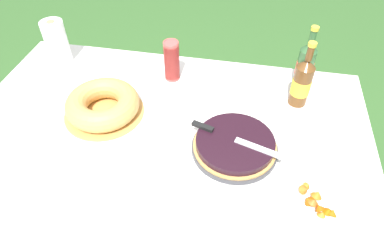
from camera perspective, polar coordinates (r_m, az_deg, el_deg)
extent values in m
plane|color=#335B28|center=(1.98, -4.01, -17.83)|extent=(16.00, 16.00, 0.00)
cube|color=#A87A47|center=(1.40, -5.40, -4.14)|extent=(1.69, 1.21, 0.03)
cylinder|color=#A87A47|center=(2.28, -20.55, 2.94)|extent=(0.06, 0.06, 0.68)
cylinder|color=#A87A47|center=(2.06, 21.24, -2.55)|extent=(0.06, 0.06, 0.68)
cube|color=white|center=(1.39, -5.46, -3.58)|extent=(1.70, 1.22, 0.00)
cube|color=white|center=(1.87, -0.48, 8.95)|extent=(1.70, 0.00, 0.10)
cube|color=white|center=(1.49, 28.44, -9.13)|extent=(0.00, 1.22, 0.10)
cylinder|color=#38383D|center=(1.35, 7.07, -4.70)|extent=(0.34, 0.34, 0.02)
cylinder|color=tan|center=(1.34, 7.13, -4.28)|extent=(0.32, 0.32, 0.01)
cylinder|color=black|center=(1.32, 7.20, -3.73)|extent=(0.30, 0.30, 0.03)
cube|color=silver|center=(1.30, 11.13, -4.67)|extent=(0.19, 0.08, 0.00)
cube|color=black|center=(1.35, 1.80, -1.07)|extent=(0.09, 0.05, 0.01)
cylinder|color=tan|center=(1.54, -14.36, 1.22)|extent=(0.34, 0.34, 0.01)
torus|color=tan|center=(1.51, -14.68, 2.60)|extent=(0.31, 0.31, 0.09)
cylinder|color=#E04C47|center=(1.67, -3.33, 8.31)|extent=(0.07, 0.07, 0.09)
cylinder|color=#E04C47|center=(1.66, -3.35, 8.67)|extent=(0.07, 0.07, 0.09)
cylinder|color=#E04C47|center=(1.65, -3.37, 9.04)|extent=(0.07, 0.07, 0.09)
cylinder|color=#E04C47|center=(1.64, -3.38, 9.41)|extent=(0.07, 0.07, 0.09)
cylinder|color=#E04C47|center=(1.64, -3.40, 9.79)|extent=(0.07, 0.07, 0.09)
cylinder|color=#E04C47|center=(1.63, -3.42, 10.17)|extent=(0.07, 0.07, 0.09)
cylinder|color=#E04C47|center=(1.62, -3.44, 10.55)|extent=(0.07, 0.07, 0.09)
cylinder|color=#E04C47|center=(1.61, -3.46, 10.94)|extent=(0.07, 0.07, 0.09)
cylinder|color=#E04C47|center=(1.61, -3.48, 11.32)|extent=(0.07, 0.07, 0.09)
torus|color=#E04C47|center=(1.58, -3.56, 12.77)|extent=(0.07, 0.07, 0.01)
cylinder|color=#2D562D|center=(1.69, 18.21, 8.29)|extent=(0.08, 0.08, 0.18)
cylinder|color=#E54C38|center=(1.69, 18.18, 8.19)|extent=(0.08, 0.08, 0.07)
cone|color=#2D562D|center=(1.63, 19.07, 11.42)|extent=(0.08, 0.08, 0.04)
cylinder|color=#2D562D|center=(1.60, 19.49, 12.92)|extent=(0.03, 0.03, 0.07)
cylinder|color=gold|center=(1.58, 19.84, 14.17)|extent=(0.03, 0.03, 0.02)
cylinder|color=brown|center=(1.56, 17.71, 5.49)|extent=(0.08, 0.08, 0.19)
cylinder|color=yellow|center=(1.56, 17.68, 5.38)|extent=(0.08, 0.08, 0.07)
cone|color=brown|center=(1.50, 18.64, 8.88)|extent=(0.08, 0.08, 0.04)
cylinder|color=brown|center=(1.47, 19.08, 10.48)|extent=(0.03, 0.03, 0.06)
cylinder|color=gold|center=(1.45, 19.45, 11.80)|extent=(0.03, 0.03, 0.02)
cylinder|color=white|center=(1.26, 19.38, -13.20)|extent=(0.23, 0.23, 0.01)
torus|color=white|center=(1.25, 19.47, -13.00)|extent=(0.23, 0.23, 0.01)
cone|color=orange|center=(1.23, 20.84, -14.38)|extent=(0.04, 0.04, 0.02)
cone|color=#B25A0D|center=(1.25, 22.37, -14.05)|extent=(0.05, 0.05, 0.05)
cone|color=#BE621E|center=(1.25, 18.30, -10.97)|extent=(0.04, 0.05, 0.04)
cone|color=#B6600A|center=(1.24, 21.76, -13.83)|extent=(0.04, 0.04, 0.02)
cone|color=#B94D13|center=(1.24, 19.81, -12.76)|extent=(0.04, 0.04, 0.02)
cone|color=#C24909|center=(1.24, 18.76, -12.48)|extent=(0.05, 0.05, 0.05)
cone|color=#AE6719|center=(1.25, 20.21, -11.51)|extent=(0.05, 0.05, 0.03)
cone|color=#B24B08|center=(1.23, 20.41, -13.46)|extent=(0.04, 0.04, 0.04)
cone|color=#C15D21|center=(1.23, 19.60, -12.65)|extent=(0.05, 0.05, 0.03)
cone|color=#B97120|center=(1.27, 18.73, -10.30)|extent=(0.04, 0.03, 0.03)
cylinder|color=white|center=(1.88, -21.62, 11.95)|extent=(0.11, 0.11, 0.22)
cylinder|color=#9E7A56|center=(1.83, -22.55, 14.89)|extent=(0.04, 0.04, 0.00)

